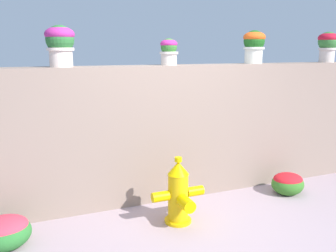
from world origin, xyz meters
The scene contains 9 objects.
ground_plane centered at (0.00, 0.00, 0.00)m, with size 24.00×24.00×0.00m, color #A79098.
stone_wall centered at (0.00, 1.21, 0.85)m, with size 5.83×0.40×1.70m, color gray.
potted_plant_1 centered at (-1.24, 1.18, 1.96)m, with size 0.32×0.32×0.45m.
potted_plant_2 centered at (0.05, 1.21, 1.88)m, with size 0.23×0.23×0.32m.
potted_plant_3 centered at (1.31, 1.25, 1.96)m, with size 0.30×0.30×0.44m.
potted_plant_4 centered at (2.60, 1.23, 1.97)m, with size 0.30×0.30×0.45m.
fire_hydrant centered at (-0.15, 0.42, 0.33)m, with size 0.60×0.47×0.75m.
flower_bush_left centered at (-1.93, 0.58, 0.17)m, with size 0.51×0.46×0.32m.
flower_bush_right centered at (1.53, 0.63, 0.15)m, with size 0.44×0.39×0.29m.
Camera 1 is at (-1.62, -2.93, 1.89)m, focal length 38.11 mm.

